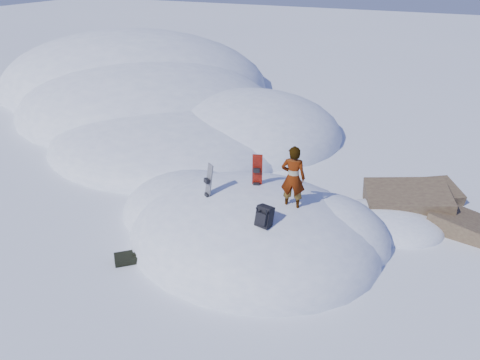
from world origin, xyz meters
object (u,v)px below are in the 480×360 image
at_px(person, 293,178).
at_px(backpack, 264,217).
at_px(snowboard_dark, 208,189).
at_px(snowboard_red, 257,179).

bearing_deg(person, backpack, 64.52).
bearing_deg(person, snowboard_dark, 1.83).
height_order(backpack, person, person).
bearing_deg(person, snowboard_red, -34.58).
bearing_deg(snowboard_red, snowboard_dark, -153.26).
bearing_deg(backpack, snowboard_red, 130.03).
height_order(snowboard_dark, backpack, snowboard_dark).
bearing_deg(snowboard_red, backpack, -80.31).
xyz_separation_m(backpack, person, (0.31, 1.05, 0.62)).
distance_m(backpack, person, 1.26).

